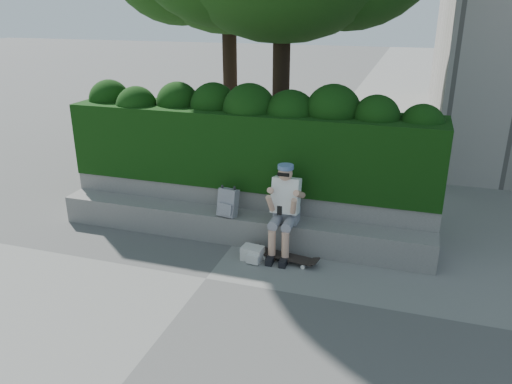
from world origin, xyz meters
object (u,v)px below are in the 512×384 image
(person, at_px, (285,206))
(backpack_plaid, at_px, (228,203))
(skateboard, at_px, (286,257))
(backpack_ground, at_px, (253,253))

(person, height_order, backpack_plaid, person)
(backpack_plaid, bearing_deg, skateboard, -8.26)
(backpack_ground, bearing_deg, backpack_plaid, 146.54)
(skateboard, xyz_separation_m, backpack_plaid, (-1.02, 0.35, 0.59))
(person, distance_m, backpack_ground, 0.83)
(skateboard, height_order, backpack_plaid, backpack_plaid)
(skateboard, relative_size, backpack_plaid, 2.08)
(person, xyz_separation_m, skateboard, (0.10, -0.27, -0.68))
(backpack_ground, bearing_deg, person, 48.96)
(person, xyz_separation_m, backpack_plaid, (-0.92, 0.08, -0.09))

